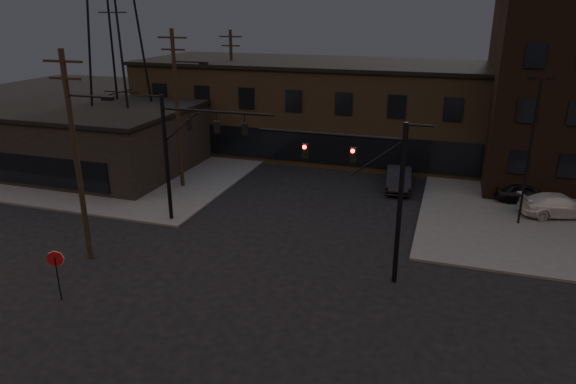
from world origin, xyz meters
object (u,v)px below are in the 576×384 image
object	(u,v)px
traffic_signal_far	(184,146)
parked_car_lot_a	(526,192)
traffic_signal_near	(377,185)
stop_sign	(56,264)
car_crossing	(399,178)
parked_car_lot_b	(560,205)

from	to	relation	value
traffic_signal_far	parked_car_lot_a	size ratio (longest dim) A/B	1.99
traffic_signal_near	parked_car_lot_a	bearing A→B (deg)	58.47
parked_car_lot_a	stop_sign	bearing A→B (deg)	126.43
traffic_signal_near	car_crossing	bearing A→B (deg)	91.18
stop_sign	traffic_signal_near	bearing A→B (deg)	25.90
parked_car_lot_a	car_crossing	size ratio (longest dim) A/B	0.79
traffic_signal_near	traffic_signal_far	bearing A→B (deg)	163.83
traffic_signal_near	parked_car_lot_b	size ratio (longest dim) A/B	1.60
traffic_signal_near	stop_sign	xyz separation A→B (m)	(-13.36, -6.49, -3.09)
parked_car_lot_a	car_crossing	bearing A→B (deg)	79.62
parked_car_lot_b	car_crossing	distance (m)	10.84
stop_sign	parked_car_lot_b	xyz separation A→B (m)	(23.55, 18.05, -0.97)
traffic_signal_far	parked_car_lot_a	distance (m)	23.25
parked_car_lot_a	car_crossing	world-z (taller)	car_crossing
traffic_signal_near	car_crossing	xyz separation A→B (m)	(-0.29, 14.30, -4.09)
parked_car_lot_b	car_crossing	xyz separation A→B (m)	(-10.49, 2.73, -0.03)
parked_car_lot_a	parked_car_lot_b	distance (m)	2.78
traffic_signal_far	stop_sign	world-z (taller)	traffic_signal_far
traffic_signal_far	parked_car_lot_b	bearing A→B (deg)	19.92
traffic_signal_near	parked_car_lot_a	distance (m)	16.58
car_crossing	stop_sign	bearing A→B (deg)	-127.97
traffic_signal_far	parked_car_lot_b	xyz separation A→B (m)	(22.27, 8.07, -4.14)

